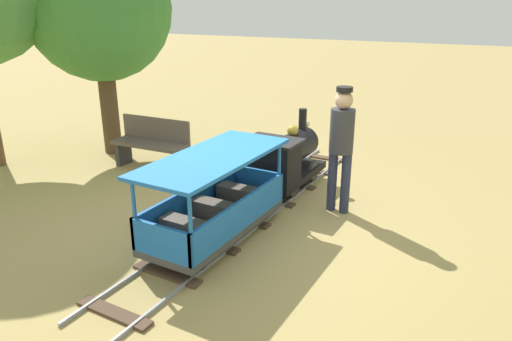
# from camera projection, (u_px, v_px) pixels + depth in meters

# --- Properties ---
(ground_plane) EXTENTS (60.00, 60.00, 0.00)m
(ground_plane) POSITION_uv_depth(u_px,v_px,m) (244.00, 218.00, 5.90)
(ground_plane) COLOR #A38C51
(track) EXTENTS (0.78, 5.70, 0.04)m
(track) POSITION_uv_depth(u_px,v_px,m) (255.00, 209.00, 6.12)
(track) COLOR gray
(track) RESTS_ON ground_plane
(locomotive) EXTENTS (0.74, 1.45, 1.04)m
(locomotive) POSITION_uv_depth(u_px,v_px,m) (284.00, 158.00, 6.66)
(locomotive) COLOR black
(locomotive) RESTS_ON ground_plane
(passenger_car) EXTENTS (0.84, 2.00, 0.97)m
(passenger_car) POSITION_uv_depth(u_px,v_px,m) (216.00, 205.00, 5.25)
(passenger_car) COLOR #3F3F3F
(passenger_car) RESTS_ON ground_plane
(conductor_person) EXTENTS (0.30, 0.30, 1.62)m
(conductor_person) POSITION_uv_depth(u_px,v_px,m) (341.00, 140.00, 5.81)
(conductor_person) COLOR #282D47
(conductor_person) RESTS_ON ground_plane
(park_bench) EXTENTS (1.32, 0.48, 0.82)m
(park_bench) POSITION_uv_depth(u_px,v_px,m) (152.00, 144.00, 7.59)
(park_bench) COLOR brown
(park_bench) RESTS_ON ground_plane
(oak_tree_near) EXTENTS (2.40, 2.40, 3.69)m
(oak_tree_near) POSITION_uv_depth(u_px,v_px,m) (99.00, 9.00, 7.73)
(oak_tree_near) COLOR #4C3823
(oak_tree_near) RESTS_ON ground_plane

